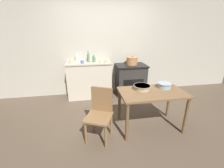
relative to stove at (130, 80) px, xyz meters
The scene contains 17 objects.
ground_plane 1.48m from the stove, 117.23° to the right, with size 14.00×14.00×0.00m, color brown.
wall_back 1.12m from the stove, 153.81° to the left, with size 8.00×0.07×2.55m.
counter_cabinet 1.12m from the stove, behind, with size 1.16×0.52×0.95m.
stove is the anchor object (origin of this frame).
work_table 1.56m from the stove, 92.81° to the right, with size 1.14×0.66×0.73m.
chair 1.94m from the stove, 121.45° to the right, with size 0.53×0.53×0.87m.
flour_sack 0.52m from the stove, 72.55° to the right, with size 0.24×0.16×0.40m, color beige.
stock_pot 0.52m from the stove, 26.04° to the left, with size 0.31×0.31×0.23m.
mixing_bowl_large 1.47m from the stove, 98.90° to the right, with size 0.31×0.31×0.08m.
mixing_bowl_small 1.48m from the stove, 81.37° to the right, with size 0.26×0.26×0.09m.
bottle_far_left 1.14m from the stove, behind, with size 0.08×0.08×0.18m.
bottle_left 1.56m from the stove, behind, with size 0.08×0.08×0.21m.
bottle_mid_left 1.28m from the stove, behind, with size 0.06×0.06×0.28m.
cup_center_left 1.00m from the stove, behind, with size 0.07×0.07×0.08m, color beige.
cup_center 1.39m from the stove, behind, with size 0.08×0.08×0.08m, color #4C6B99.
cup_center_right 0.89m from the stove, behind, with size 0.08×0.08×0.09m, color beige.
cup_mid_right 1.65m from the stove, behind, with size 0.09×0.09×0.10m, color beige.
Camera 1 is at (-0.54, -2.51, 1.76)m, focal length 24.00 mm.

